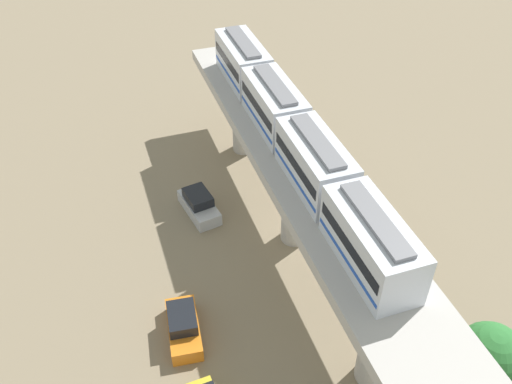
# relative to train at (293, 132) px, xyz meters

# --- Properties ---
(ground_plane) EXTENTS (120.00, 120.00, 0.00)m
(ground_plane) POSITION_rel_train_xyz_m (0.00, -1.06, -8.34)
(ground_plane) COLOR #84755B
(viaduct) EXTENTS (5.20, 35.80, 6.81)m
(viaduct) POSITION_rel_train_xyz_m (0.00, -1.06, -2.97)
(viaduct) COLOR #B7B2AA
(viaduct) RESTS_ON ground
(train) EXTENTS (2.64, 27.45, 3.24)m
(train) POSITION_rel_train_xyz_m (0.00, 0.00, 0.00)
(train) COLOR silver
(train) RESTS_ON viaduct
(parked_car_orange) EXTENTS (2.26, 4.38, 1.76)m
(parked_car_orange) POSITION_rel_train_xyz_m (-9.30, -6.59, -7.60)
(parked_car_orange) COLOR orange
(parked_car_orange) RESTS_ON ground
(parked_car_silver) EXTENTS (2.49, 4.44, 1.76)m
(parked_car_silver) POSITION_rel_train_xyz_m (-5.71, 3.79, -7.60)
(parked_car_silver) COLOR #B2B5BA
(parked_car_silver) RESTS_ON ground
(tree_near_viaduct) EXTENTS (3.53, 3.53, 5.33)m
(tree_near_viaduct) POSITION_rel_train_xyz_m (4.68, -15.54, -4.79)
(tree_near_viaduct) COLOR brown
(tree_near_viaduct) RESTS_ON ground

